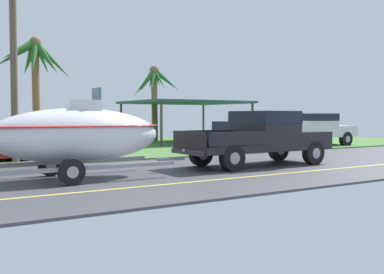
# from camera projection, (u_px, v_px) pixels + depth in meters

# --- Properties ---
(ground) EXTENTS (36.00, 22.00, 0.11)m
(ground) POSITION_uv_depth(u_px,v_px,m) (174.00, 149.00, 22.82)
(ground) COLOR #424247
(pickup_truck_towing) EXTENTS (5.52, 2.01, 1.83)m
(pickup_truck_towing) POSITION_uv_depth(u_px,v_px,m) (263.00, 135.00, 15.34)
(pickup_truck_towing) COLOR black
(pickup_truck_towing) RESTS_ON ground
(boat_on_trailer) EXTENTS (5.87, 2.19, 2.42)m
(boat_on_trailer) POSITION_uv_depth(u_px,v_px,m) (77.00, 135.00, 11.90)
(boat_on_trailer) COLOR gray
(boat_on_trailer) RESTS_ON ground
(parked_pickup_background) EXTENTS (5.68, 2.08, 1.83)m
(parked_pickup_background) POSITION_uv_depth(u_px,v_px,m) (314.00, 128.00, 24.63)
(parked_pickup_background) COLOR silver
(parked_pickup_background) RESTS_ON ground
(parked_sedan_near) EXTENTS (4.43, 1.89, 1.38)m
(parked_sedan_near) POSITION_uv_depth(u_px,v_px,m) (242.00, 134.00, 24.21)
(parked_sedan_near) COLOR #234C89
(parked_sedan_near) RESTS_ON ground
(carport_awning) EXTENTS (6.69, 5.81, 2.56)m
(carport_awning) POSITION_uv_depth(u_px,v_px,m) (185.00, 103.00, 27.62)
(carport_awning) COLOR #4C4238
(carport_awning) RESTS_ON ground
(palm_tree_mid) EXTENTS (3.29, 2.67, 5.08)m
(palm_tree_mid) POSITION_uv_depth(u_px,v_px,m) (34.00, 65.00, 19.36)
(palm_tree_mid) COLOR brown
(palm_tree_mid) RESTS_ON ground
(palm_tree_far_left) EXTENTS (3.31, 2.95, 4.93)m
(palm_tree_far_left) POSITION_uv_depth(u_px,v_px,m) (154.00, 85.00, 29.29)
(palm_tree_far_left) COLOR brown
(palm_tree_far_left) RESTS_ON ground
(utility_pole) EXTENTS (0.24, 1.80, 7.43)m
(utility_pole) POSITION_uv_depth(u_px,v_px,m) (14.00, 52.00, 15.48)
(utility_pole) COLOR brown
(utility_pole) RESTS_ON ground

